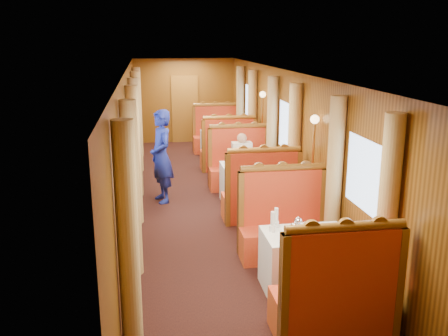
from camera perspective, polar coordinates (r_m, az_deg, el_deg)
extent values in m
cube|color=brown|center=(15.18, -4.48, 6.72)|extent=(0.80, 0.04, 2.00)
cube|color=white|center=(6.44, 9.28, -10.49)|extent=(1.05, 0.72, 0.75)
cube|color=#AF1613|center=(5.72, 12.24, -15.78)|extent=(1.30, 0.55, 0.45)
cube|color=#AF1613|center=(5.25, 13.45, -11.03)|extent=(1.30, 0.12, 0.80)
cylinder|color=brown|center=(5.08, 13.75, -6.55)|extent=(1.23, 0.10, 0.10)
cube|color=#AF1613|center=(7.33, 6.93, -8.47)|extent=(1.30, 0.55, 0.45)
cube|color=#AF1613|center=(7.30, 6.63, -3.31)|extent=(1.30, 0.12, 0.80)
cylinder|color=brown|center=(7.18, 6.73, 0.03)|extent=(1.23, 0.10, 0.10)
cube|color=white|center=(9.61, 2.88, -1.76)|extent=(1.05, 0.72, 0.75)
cube|color=#AF1613|center=(8.77, 4.12, -4.44)|extent=(1.30, 0.55, 0.45)
cube|color=#AF1613|center=(8.39, 4.52, -0.88)|extent=(1.30, 0.12, 0.80)
cylinder|color=brown|center=(8.28, 4.58, 2.06)|extent=(1.23, 0.10, 0.10)
cube|color=#AF1613|center=(10.55, 1.82, -1.10)|extent=(1.30, 0.55, 0.45)
cube|color=#AF1613|center=(10.60, 1.64, 2.46)|extent=(1.30, 0.12, 0.80)
cylinder|color=brown|center=(10.52, 1.65, 4.81)|extent=(1.23, 0.10, 0.10)
cube|color=white|center=(12.95, -0.25, 2.57)|extent=(1.05, 0.72, 0.75)
cube|color=#AF1613|center=(12.07, 0.42, 0.94)|extent=(1.30, 0.55, 0.45)
cube|color=#AF1613|center=(11.73, 0.60, 3.66)|extent=(1.30, 0.12, 0.80)
cylinder|color=brown|center=(11.66, 0.61, 5.78)|extent=(1.23, 0.10, 0.10)
cube|color=#AF1613|center=(13.90, -0.84, 2.78)|extent=(1.30, 0.55, 0.45)
cube|color=#AF1613|center=(14.00, -0.97, 5.46)|extent=(1.30, 0.12, 0.80)
cylinder|color=brown|center=(13.94, -0.98, 7.25)|extent=(1.23, 0.10, 0.10)
cube|color=silver|center=(6.19, 8.88, -7.67)|extent=(0.34, 0.26, 0.01)
cylinder|color=white|center=(6.32, 12.42, -7.39)|extent=(0.20, 0.20, 0.01)
cylinder|color=white|center=(6.27, 5.55, -6.91)|extent=(0.08, 0.08, 0.08)
cylinder|color=white|center=(6.23, 5.58, -5.77)|extent=(0.05, 0.05, 0.18)
cylinder|color=white|center=(6.41, 5.96, -6.44)|extent=(0.08, 0.08, 0.08)
cylinder|color=white|center=(6.36, 6.00, -5.33)|extent=(0.05, 0.05, 0.18)
cylinder|color=silver|center=(9.48, 2.76, 0.79)|extent=(0.06, 0.06, 0.14)
cylinder|color=silver|center=(12.88, -0.09, 4.52)|extent=(0.06, 0.06, 0.14)
cylinder|color=tan|center=(5.12, -10.94, -7.60)|extent=(0.22, 0.22, 2.35)
cylinder|color=tan|center=(6.59, -10.53, -2.49)|extent=(0.22, 0.22, 2.35)
cylinder|color=tan|center=(5.70, 18.10, -5.73)|extent=(0.22, 0.22, 2.35)
cylinder|color=tan|center=(7.06, 12.47, -1.45)|extent=(0.22, 0.22, 2.35)
cylinder|color=tan|center=(8.47, -10.23, 1.35)|extent=(0.22, 0.22, 2.35)
cylinder|color=tan|center=(9.99, -10.06, 3.39)|extent=(0.22, 0.22, 2.35)
cylinder|color=tan|center=(8.83, 7.97, 1.99)|extent=(0.22, 0.22, 2.35)
cylinder|color=tan|center=(10.30, 5.50, 3.89)|extent=(0.22, 0.22, 2.35)
cylinder|color=tan|center=(11.90, -9.92, 5.19)|extent=(0.22, 0.22, 2.35)
cylinder|color=tan|center=(13.44, -9.83, 6.27)|extent=(0.22, 0.22, 2.35)
cylinder|color=tan|center=(12.16, 3.25, 5.59)|extent=(0.22, 0.22, 2.35)
cylinder|color=tan|center=(13.68, 1.88, 6.61)|extent=(0.22, 0.22, 2.35)
cylinder|color=#BF8C3F|center=(7.59, -10.42, -2.16)|extent=(0.04, 0.04, 1.85)
sphere|color=#FFD18C|center=(7.38, -10.77, 4.96)|extent=(0.14, 0.14, 0.14)
cylinder|color=#BF8C3F|center=(8.00, 10.03, -1.27)|extent=(0.04, 0.04, 1.85)
sphere|color=#FFD18C|center=(7.80, 10.34, 5.50)|extent=(0.14, 0.14, 0.14)
cylinder|color=#BF8C3F|center=(10.99, -10.03, 3.08)|extent=(0.04, 0.04, 1.85)
sphere|color=#FFD18C|center=(10.84, -10.26, 8.03)|extent=(0.14, 0.14, 0.14)
cylinder|color=#BF8C3F|center=(11.28, 4.36, 3.56)|extent=(0.04, 0.04, 1.85)
sphere|color=#FFD18C|center=(11.14, 4.45, 8.39)|extent=(0.14, 0.14, 0.14)
imported|color=navy|center=(9.59, -7.17, 1.32)|extent=(0.60, 0.75, 1.79)
cube|color=beige|center=(10.25, 2.03, 1.45)|extent=(0.40, 0.24, 0.55)
sphere|color=tan|center=(10.17, 2.05, 3.43)|extent=(0.20, 0.20, 0.20)
cube|color=beige|center=(10.14, 2.20, -0.03)|extent=(0.36, 0.30, 0.14)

